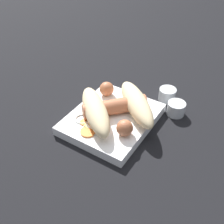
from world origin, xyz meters
The scene contains 7 objects.
ground_plane centered at (0.00, 0.00, 0.00)m, with size 3.00×3.00×0.00m, color black.
food_tray centered at (0.00, 0.00, 0.01)m, with size 0.20×0.17×0.02m.
bread_roll centered at (0.01, -0.01, 0.04)m, with size 0.22×0.22×0.05m.
sausage centered at (0.01, 0.00, 0.04)m, with size 0.13×0.14×0.03m.
pickled_veggies centered at (-0.06, 0.02, 0.02)m, with size 0.07×0.07×0.01m.
condiment_cup_near centered at (0.11, -0.11, 0.01)m, with size 0.04×0.04×0.03m.
condiment_cup_far centered at (0.15, -0.07, 0.01)m, with size 0.04×0.04×0.03m.
Camera 1 is at (-0.40, -0.25, 0.42)m, focal length 45.00 mm.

